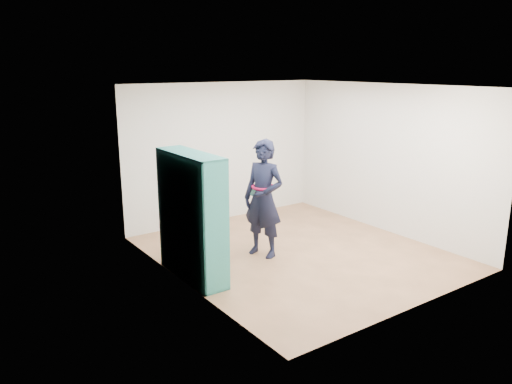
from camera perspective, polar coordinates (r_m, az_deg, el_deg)
floor at (r=8.03m, az=4.82°, el=-6.90°), size 4.50×4.50×0.00m
ceiling at (r=7.49m, az=5.24°, el=11.97°), size 4.50×4.50×0.00m
wall_left at (r=6.58m, az=-8.45°, el=0.08°), size 0.02×4.50×2.60m
wall_right at (r=9.05m, az=14.79°, el=3.67°), size 0.02×4.50×2.60m
wall_back at (r=9.46m, az=-3.80°, el=4.55°), size 4.00×0.02×2.60m
wall_front at (r=6.16m, az=18.59°, el=-1.51°), size 4.00×0.02×2.60m
bookshelf at (r=6.89m, az=-7.51°, el=-3.07°), size 0.39×1.33×1.77m
person at (r=7.63m, az=0.87°, el=-0.75°), size 0.65×0.78×1.83m
smartphone at (r=7.53m, az=-0.34°, el=-0.03°), size 0.05×0.11×0.14m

